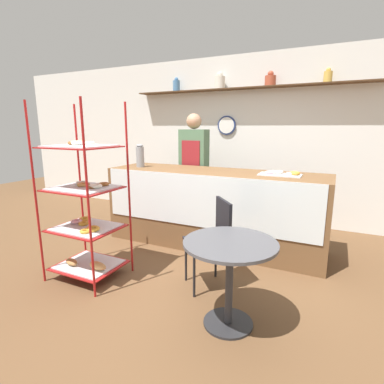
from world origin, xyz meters
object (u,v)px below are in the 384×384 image
Objects in this scene: person_worker at (194,166)px; cafe_table at (230,263)px; pastry_rack at (85,207)px; donut_tray_counter at (281,174)px; cafe_chair at (214,234)px; coffee_carafe at (140,156)px.

person_worker reaches higher than cafe_table.
person_worker is at bearing 121.89° from cafe_table.
person_worker is at bearing 81.35° from pastry_rack.
cafe_table is at bearing -93.44° from donut_tray_counter.
pastry_rack reaches higher than cafe_table.
cafe_chair is at bearing -58.37° from person_worker.
pastry_rack is 1.62m from cafe_table.
pastry_rack is 1.34m from cafe_chair.
donut_tray_counter is (1.39, -0.53, 0.05)m from person_worker.
pastry_rack is 1.99m from person_worker.
person_worker is 2.01× the size of cafe_chair.
pastry_rack is 2.48× the size of cafe_table.
pastry_rack is at bearing 175.42° from cafe_table.
donut_tray_counter is (0.43, 1.03, 0.48)m from cafe_chair.
person_worker is at bearing 159.06° from donut_tray_counter.
coffee_carafe is (-1.50, 0.93, 0.62)m from cafe_chair.
cafe_table is at bearing -58.11° from person_worker.
pastry_rack reaches higher than coffee_carafe.
pastry_rack reaches higher than cafe_chair.
cafe_table is 1.63m from donut_tray_counter.
coffee_carafe is at bearing 100.44° from pastry_rack.
cafe_chair reaches higher than cafe_table.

